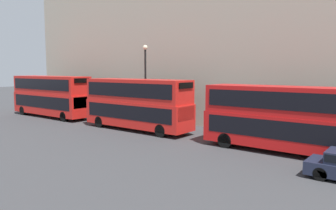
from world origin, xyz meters
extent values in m
cube|color=red|center=(1.60, 5.61, 1.36)|extent=(2.55, 10.96, 2.02)
cube|color=red|center=(1.60, 5.61, 3.25)|extent=(2.50, 10.74, 1.77)
cube|color=black|center=(1.60, 5.61, 1.60)|extent=(2.59, 10.08, 1.13)
cube|color=black|center=(1.60, 5.61, 3.34)|extent=(2.59, 10.08, 1.06)
cylinder|color=black|center=(0.48, 9.49, 0.50)|extent=(0.30, 1.00, 1.00)
cylinder|color=black|center=(2.73, 9.49, 0.50)|extent=(0.30, 1.00, 1.00)
cube|color=red|center=(1.60, 18.56, 1.40)|extent=(2.55, 10.30, 2.11)
cube|color=red|center=(1.60, 18.56, 3.41)|extent=(2.50, 10.09, 1.90)
cube|color=black|center=(1.60, 18.56, 1.66)|extent=(2.59, 9.47, 1.18)
cube|color=black|center=(1.60, 18.56, 3.50)|extent=(2.59, 9.47, 1.14)
cube|color=black|center=(1.60, 13.44, 1.83)|extent=(2.17, 0.06, 1.05)
cube|color=black|center=(1.60, 13.44, 3.98)|extent=(1.78, 0.06, 0.46)
cylinder|color=black|center=(0.48, 15.01, 0.50)|extent=(0.30, 1.00, 1.00)
cylinder|color=black|center=(2.73, 15.01, 0.50)|extent=(0.30, 1.00, 1.00)
cylinder|color=black|center=(0.48, 22.11, 0.50)|extent=(0.30, 1.00, 1.00)
cylinder|color=black|center=(2.73, 22.11, 0.50)|extent=(0.30, 1.00, 1.00)
cube|color=red|center=(1.60, 31.48, 1.47)|extent=(2.55, 11.13, 2.24)
cube|color=red|center=(1.60, 31.48, 3.53)|extent=(2.50, 10.91, 1.88)
cube|color=black|center=(1.60, 31.48, 1.74)|extent=(2.59, 10.24, 1.26)
cube|color=black|center=(1.60, 31.48, 3.63)|extent=(2.59, 10.24, 1.13)
cube|color=black|center=(1.60, 25.94, 1.92)|extent=(2.17, 0.06, 1.12)
cube|color=black|center=(1.60, 25.94, 4.10)|extent=(1.78, 0.06, 0.45)
cylinder|color=black|center=(0.48, 27.51, 0.50)|extent=(0.30, 1.00, 1.00)
cylinder|color=black|center=(2.73, 27.51, 0.50)|extent=(0.30, 1.00, 1.00)
cylinder|color=black|center=(0.48, 35.45, 0.50)|extent=(0.30, 1.00, 1.00)
cylinder|color=black|center=(2.73, 35.45, 0.50)|extent=(0.30, 1.00, 1.00)
cylinder|color=black|center=(-2.62, 2.90, 0.32)|extent=(0.22, 0.64, 0.64)
cylinder|color=black|center=(-0.98, 2.90, 0.32)|extent=(0.22, 0.64, 0.64)
cylinder|color=black|center=(3.67, 19.40, 3.47)|extent=(0.18, 0.18, 6.94)
sphere|color=beige|center=(3.67, 19.40, 7.16)|extent=(0.44, 0.44, 0.44)
cylinder|color=#334C6B|center=(4.21, 28.40, 0.71)|extent=(0.36, 0.36, 1.41)
sphere|color=tan|center=(4.21, 28.40, 1.52)|extent=(0.22, 0.22, 0.22)
camera|label=1|loc=(-18.66, -0.60, 5.15)|focal=35.00mm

